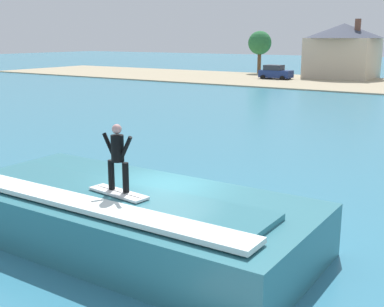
{
  "coord_description": "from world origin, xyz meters",
  "views": [
    {
      "loc": [
        7.89,
        -10.76,
        5.31
      ],
      "look_at": [
        -0.32,
        1.77,
        1.79
      ],
      "focal_mm": 46.58,
      "sensor_mm": 36.0,
      "label": 1
    }
  ],
  "objects": [
    {
      "name": "surfboard",
      "position": [
        -0.09,
        -1.9,
        1.54
      ],
      "size": [
        1.79,
        0.68,
        0.06
      ],
      "color": "white",
      "rests_on": "wave_crest"
    },
    {
      "name": "car_near_shore",
      "position": [
        -17.91,
        47.76,
        0.95
      ],
      "size": [
        4.0,
        2.23,
        1.86
      ],
      "color": "navy",
      "rests_on": "ground_plane"
    },
    {
      "name": "tree_tall_bare",
      "position": [
        -23.98,
        55.68,
        4.39
      ],
      "size": [
        3.34,
        3.34,
        6.13
      ],
      "color": "brown",
      "rests_on": "ground_plane"
    },
    {
      "name": "surfer",
      "position": [
        -0.14,
        -1.83,
        2.5
      ],
      "size": [
        0.94,
        0.32,
        1.68
      ],
      "color": "black",
      "rests_on": "surfboard"
    },
    {
      "name": "wave_crest",
      "position": [
        -0.32,
        -1.37,
        0.71
      ],
      "size": [
        9.93,
        4.48,
        1.51
      ],
      "color": "#2F727F",
      "rests_on": "ground_plane"
    },
    {
      "name": "house_with_chimney",
      "position": [
        -11.61,
        54.42,
        3.81
      ],
      "size": [
        9.92,
        9.92,
        7.46
      ],
      "color": "beige",
      "rests_on": "ground_plane"
    },
    {
      "name": "ground_plane",
      "position": [
        0.0,
        0.0,
        0.0
      ],
      "size": [
        260.0,
        260.0,
        0.0
      ],
      "primitive_type": "plane",
      "color": "teal"
    }
  ]
}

